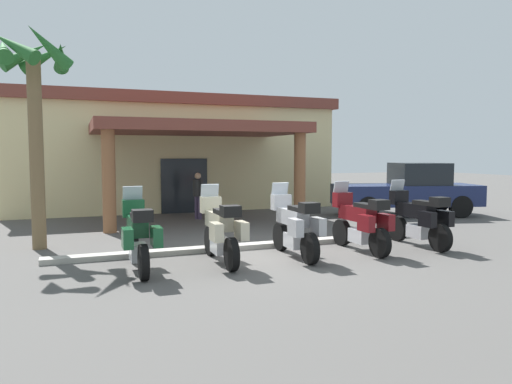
# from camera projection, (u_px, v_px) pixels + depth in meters

# --- Properties ---
(ground_plane) EXTENTS (80.00, 80.00, 0.00)m
(ground_plane) POSITION_uv_depth(u_px,v_px,m) (267.00, 254.00, 10.94)
(ground_plane) COLOR #514F4C
(motel_building) EXTENTS (13.45, 11.05, 4.63)m
(motel_building) POSITION_uv_depth(u_px,v_px,m) (169.00, 152.00, 21.42)
(motel_building) COLOR beige
(motel_building) RESTS_ON ground_plane
(motorcycle_green) EXTENTS (0.71, 2.21, 1.61)m
(motorcycle_green) POSITION_uv_depth(u_px,v_px,m) (138.00, 235.00, 9.35)
(motorcycle_green) COLOR black
(motorcycle_green) RESTS_ON ground_plane
(motorcycle_cream) EXTENTS (0.71, 2.21, 1.61)m
(motorcycle_cream) POSITION_uv_depth(u_px,v_px,m) (221.00, 230.00, 10.03)
(motorcycle_cream) COLOR black
(motorcycle_cream) RESTS_ON ground_plane
(motorcycle_silver) EXTENTS (0.71, 2.21, 1.61)m
(motorcycle_silver) POSITION_uv_depth(u_px,v_px,m) (295.00, 226.00, 10.61)
(motorcycle_silver) COLOR black
(motorcycle_silver) RESTS_ON ground_plane
(motorcycle_maroon) EXTENTS (0.71, 2.21, 1.61)m
(motorcycle_maroon) POSITION_uv_depth(u_px,v_px,m) (360.00, 222.00, 11.22)
(motorcycle_maroon) COLOR black
(motorcycle_maroon) RESTS_ON ground_plane
(motorcycle_black) EXTENTS (0.70, 2.21, 1.61)m
(motorcycle_black) POSITION_uv_depth(u_px,v_px,m) (419.00, 218.00, 11.85)
(motorcycle_black) COLOR black
(motorcycle_black) RESTS_ON ground_plane
(pedestrian) EXTENTS (0.32, 0.50, 1.62)m
(pedestrian) POSITION_uv_depth(u_px,v_px,m) (198.00, 192.00, 16.85)
(pedestrian) COLOR #3F334C
(pedestrian) RESTS_ON ground_plane
(pickup_truck_navy) EXTENTS (5.52, 3.26, 1.95)m
(pickup_truck_navy) POSITION_uv_depth(u_px,v_px,m) (409.00, 190.00, 17.82)
(pickup_truck_navy) COLOR black
(pickup_truck_navy) RESTS_ON ground_plane
(palm_tree_roadside) EXTENTS (1.90, 1.96, 5.21)m
(palm_tree_roadside) POSITION_uv_depth(u_px,v_px,m) (34.00, 87.00, 11.29)
(palm_tree_roadside) COLOR brown
(palm_tree_roadside) RESTS_ON ground_plane
(curb_strip) EXTENTS (10.47, 0.36, 0.12)m
(curb_strip) POSITION_uv_depth(u_px,v_px,m) (272.00, 244.00, 11.84)
(curb_strip) COLOR #ADA89E
(curb_strip) RESTS_ON ground_plane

